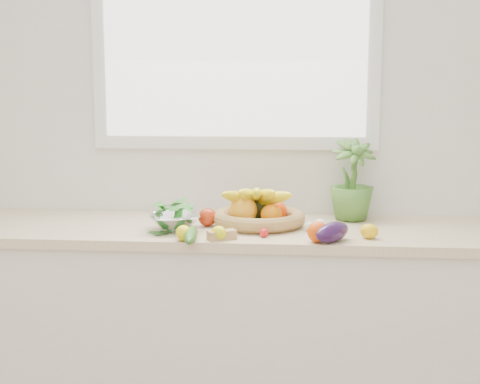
# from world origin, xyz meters

# --- Properties ---
(back_wall) EXTENTS (4.50, 0.02, 2.70)m
(back_wall) POSITION_xyz_m (0.00, 2.25, 1.35)
(back_wall) COLOR white
(back_wall) RESTS_ON ground
(counter_cabinet) EXTENTS (2.20, 0.58, 0.86)m
(counter_cabinet) POSITION_xyz_m (0.00, 1.95, 0.43)
(counter_cabinet) COLOR silver
(counter_cabinet) RESTS_ON ground
(countertop) EXTENTS (2.24, 0.62, 0.04)m
(countertop) POSITION_xyz_m (0.00, 1.95, 0.88)
(countertop) COLOR beige
(countertop) RESTS_ON counter_cabinet
(window_frame) EXTENTS (1.30, 0.03, 1.10)m
(window_frame) POSITION_xyz_m (0.00, 2.23, 1.75)
(window_frame) COLOR white
(window_frame) RESTS_ON back_wall
(window_pane) EXTENTS (1.18, 0.01, 0.98)m
(window_pane) POSITION_xyz_m (0.00, 2.21, 1.75)
(window_pane) COLOR white
(window_pane) RESTS_ON window_frame
(orange_loose) EXTENTS (0.09, 0.09, 0.08)m
(orange_loose) POSITION_xyz_m (0.37, 1.69, 0.94)
(orange_loose) COLOR #E34707
(orange_loose) RESTS_ON countertop
(lemon_a) EXTENTS (0.09, 0.09, 0.06)m
(lemon_a) POSITION_xyz_m (-0.01, 1.69, 0.93)
(lemon_a) COLOR #DDE00C
(lemon_a) RESTS_ON countertop
(lemon_b) EXTENTS (0.06, 0.08, 0.06)m
(lemon_b) POSITION_xyz_m (-0.15, 1.67, 0.93)
(lemon_b) COLOR yellow
(lemon_b) RESTS_ON countertop
(lemon_c) EXTENTS (0.09, 0.09, 0.06)m
(lemon_c) POSITION_xyz_m (0.57, 1.77, 0.93)
(lemon_c) COLOR yellow
(lemon_c) RESTS_ON countertop
(apple) EXTENTS (0.10, 0.10, 0.08)m
(apple) POSITION_xyz_m (-0.09, 1.94, 0.94)
(apple) COLOR #AB290D
(apple) RESTS_ON countertop
(ginger) EXTENTS (0.12, 0.09, 0.04)m
(ginger) POSITION_xyz_m (-0.00, 1.70, 0.92)
(ginger) COLOR tan
(ginger) RESTS_ON countertop
(garlic_a) EXTENTS (0.07, 0.07, 0.05)m
(garlic_a) POSITION_xyz_m (0.09, 1.90, 0.92)
(garlic_a) COLOR white
(garlic_a) RESTS_ON countertop
(garlic_b) EXTENTS (0.05, 0.05, 0.04)m
(garlic_b) POSITION_xyz_m (0.39, 1.93, 0.92)
(garlic_b) COLOR silver
(garlic_b) RESTS_ON countertop
(garlic_c) EXTENTS (0.06, 0.06, 0.04)m
(garlic_c) POSITION_xyz_m (0.34, 1.88, 0.92)
(garlic_c) COLOR silver
(garlic_c) RESTS_ON countertop
(eggplant) EXTENTS (0.17, 0.20, 0.08)m
(eggplant) POSITION_xyz_m (0.42, 1.69, 0.94)
(eggplant) COLOR #29103C
(eggplant) RESTS_ON countertop
(cucumber) EXTENTS (0.07, 0.27, 0.05)m
(cucumber) POSITION_xyz_m (-0.12, 1.67, 0.92)
(cucumber) COLOR #225A1A
(cucumber) RESTS_ON countertop
(radish) EXTENTS (0.04, 0.04, 0.04)m
(radish) POSITION_xyz_m (0.16, 1.75, 0.92)
(radish) COLOR red
(radish) RESTS_ON countertop
(potted_herb) EXTENTS (0.25, 0.25, 0.35)m
(potted_herb) POSITION_xyz_m (0.53, 2.13, 1.08)
(potted_herb) COLOR #477B2C
(potted_herb) RESTS_ON countertop
(fruit_basket) EXTENTS (0.42, 0.42, 0.19)m
(fruit_basket) POSITION_xyz_m (0.12, 1.97, 0.96)
(fruit_basket) COLOR tan
(fruit_basket) RESTS_ON countertop
(colander_with_spinach) EXTENTS (0.26, 0.26, 0.11)m
(colander_with_spinach) POSITION_xyz_m (-0.21, 1.85, 0.96)
(colander_with_spinach) COLOR white
(colander_with_spinach) RESTS_ON countertop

